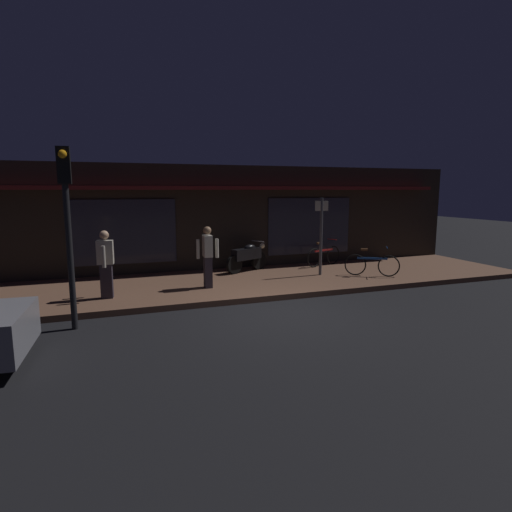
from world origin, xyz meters
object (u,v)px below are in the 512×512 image
Objects in this scene: person_bystander at (208,256)px; bicycle_parked at (372,265)px; person_photographer at (106,263)px; sign_post at (321,232)px; traffic_light_pole at (67,206)px; motorcycle at (247,256)px; bicycle_extra at (324,256)px.

bicycle_parked is at bearing -2.26° from person_bystander.
sign_post reaches higher than person_photographer.
traffic_light_pole is (-3.25, -2.05, 1.45)m from person_bystander.
person_bystander is (-1.74, -1.80, 0.38)m from motorcycle.
person_bystander is at bearing 177.74° from bicycle_parked.
traffic_light_pole is (-4.99, -3.85, 1.83)m from motorcycle.
bicycle_extra is 1.91m from sign_post.
person_photographer is 1.00× the size of person_bystander.
traffic_light_pole reaches higher than bicycle_extra.
sign_post is (1.97, -1.30, 0.86)m from motorcycle.
bicycle_parked and bicycle_extra have the same top height.
motorcycle is at bearing 45.96° from person_bystander.
person_bystander is 3.78m from sign_post.
traffic_light_pole reaches higher than bicycle_parked.
person_photographer is at bearing -154.58° from motorcycle.
traffic_light_pole is at bearing -159.88° from sign_post.
bicycle_parked is 2.14m from bicycle_extra.
person_photographer reaches higher than motorcycle.
bicycle_parked is at bearing -26.49° from sign_post.
bicycle_extra is at bearing 26.58° from traffic_light_pole.
motorcycle is at bearing 149.38° from bicycle_parked.
motorcycle is 0.95× the size of person_photographer.
traffic_light_pole is at bearing -147.75° from person_bystander.
bicycle_parked is at bearing -75.44° from bicycle_extra.
person_bystander is (-4.58, -1.87, 0.52)m from bicycle_extra.
sign_post is at bearing -122.52° from bicycle_extra.
motorcycle reaches higher than bicycle_parked.
sign_post is 0.67× the size of traffic_light_pole.
bicycle_parked is 7.74m from person_photographer.
person_photographer and person_bystander have the same top height.
bicycle_extra is at bearing 22.18° from person_bystander.
traffic_light_pole is (-6.96, -2.55, 0.97)m from sign_post.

